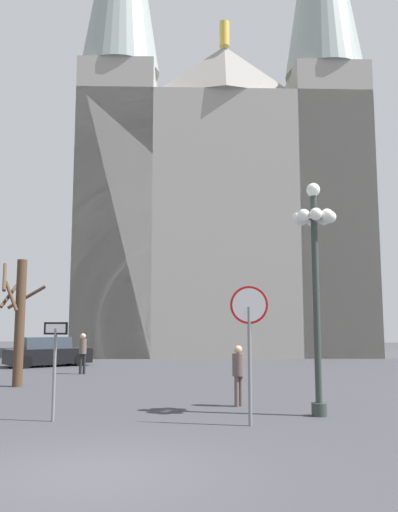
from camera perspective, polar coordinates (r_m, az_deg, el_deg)
ground_plane at (r=8.40m, az=-11.48°, el=-21.79°), size 120.00×120.00×0.00m
cathedral at (r=40.87m, az=2.35°, el=7.59°), size 21.44×15.49×39.43m
stop_sign at (r=11.70m, az=5.37°, el=-7.43°), size 0.82×0.12×2.96m
one_way_arrow_sign at (r=12.61m, az=-15.11°, el=-10.38°), size 0.60×0.16×2.18m
street_lamp at (r=13.29m, az=12.25°, el=-0.07°), size 1.08×1.08×5.59m
bare_tree at (r=19.96m, az=-18.64°, el=-6.28°), size 1.46×1.61×4.42m
parked_car_near_black at (r=29.23m, az=-15.86°, el=-9.86°), size 4.29×4.06×1.50m
pedestrian_walking at (r=24.25m, az=-12.28°, el=-9.68°), size 0.32×0.32×1.75m
pedestrian_standing at (r=14.46m, az=4.21°, el=-11.98°), size 0.32×0.32×1.58m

